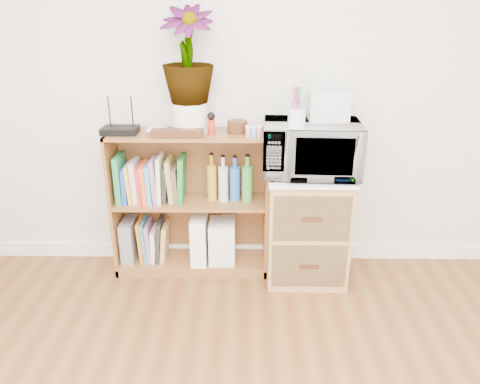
{
  "coord_description": "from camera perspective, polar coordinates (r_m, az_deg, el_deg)",
  "views": [
    {
      "loc": [
        0.01,
        -0.69,
        1.7
      ],
      "look_at": [
        -0.03,
        1.95,
        0.62
      ],
      "focal_mm": 35.0,
      "sensor_mm": 36.0,
      "label": 1
    }
  ],
  "objects": [
    {
      "name": "potted_plant",
      "position": [
        2.85,
        -6.44,
        16.26
      ],
      "size": [
        0.31,
        0.31,
        0.55
      ],
      "primitive_type": "imported",
      "color": "#338036",
      "rests_on": "plant_pot"
    },
    {
      "name": "bookshelf",
      "position": [
        3.07,
        -6.01,
        -1.42
      ],
      "size": [
        1.0,
        0.3,
        0.95
      ],
      "primitive_type": "cube",
      "color": "brown",
      "rests_on": "ground"
    },
    {
      "name": "microwave",
      "position": [
        2.85,
        8.66,
        5.26
      ],
      "size": [
        0.59,
        0.41,
        0.32
      ],
      "primitive_type": "imported",
      "rotation": [
        0.0,
        0.0,
        -0.04
      ],
      "color": "white",
      "rests_on": "wicker_unit"
    },
    {
      "name": "cookbooks",
      "position": [
        3.05,
        -10.78,
        1.37
      ],
      "size": [
        0.43,
        0.2,
        0.31
      ],
      "color": "#217F48",
      "rests_on": "bookshelf"
    },
    {
      "name": "small_appliance",
      "position": [
        2.89,
        10.7,
        10.48
      ],
      "size": [
        0.23,
        0.19,
        0.18
      ],
      "primitive_type": "cube",
      "color": "silver",
      "rests_on": "microwave"
    },
    {
      "name": "pen_cup",
      "position": [
        2.67,
        6.92,
        8.92
      ],
      "size": [
        0.1,
        0.1,
        0.11
      ],
      "primitive_type": "cylinder",
      "color": "white",
      "rests_on": "microwave"
    },
    {
      "name": "file_box",
      "position": [
        3.26,
        -13.32,
        -5.63
      ],
      "size": [
        0.08,
        0.22,
        0.28
      ],
      "primitive_type": "cube",
      "color": "slate",
      "rests_on": "bookshelf"
    },
    {
      "name": "paint_jars",
      "position": [
        2.79,
        1.67,
        7.21
      ],
      "size": [
        0.1,
        0.04,
        0.05
      ],
      "primitive_type": "cube",
      "color": "pink",
      "rests_on": "bookshelf"
    },
    {
      "name": "white_bowl",
      "position": [
        2.91,
        -10.07,
        7.28
      ],
      "size": [
        0.13,
        0.13,
        0.03
      ],
      "primitive_type": "imported",
      "color": "white",
      "rests_on": "bookshelf"
    },
    {
      "name": "magazine_holder_right",
      "position": [
        3.15,
        -1.44,
        -5.91
      ],
      "size": [
        0.09,
        0.23,
        0.28
      ],
      "primitive_type": "cube",
      "color": "white",
      "rests_on": "bookshelf"
    },
    {
      "name": "skirting_board",
      "position": [
        3.36,
        0.53,
        -7.16
      ],
      "size": [
        4.0,
        0.02,
        0.1
      ],
      "primitive_type": "cube",
      "color": "white",
      "rests_on": "ground"
    },
    {
      "name": "router",
      "position": [
        2.97,
        -14.4,
        7.3
      ],
      "size": [
        0.22,
        0.15,
        0.04
      ],
      "primitive_type": "cube",
      "color": "black",
      "rests_on": "bookshelf"
    },
    {
      "name": "wicker_unit",
      "position": [
        3.05,
        8.07,
        -4.21
      ],
      "size": [
        0.5,
        0.45,
        0.7
      ],
      "primitive_type": "cube",
      "color": "#9E7542",
      "rests_on": "ground"
    },
    {
      "name": "trinket_box",
      "position": [
        2.81,
        -7.62,
        7.13
      ],
      "size": [
        0.31,
        0.08,
        0.05
      ],
      "primitive_type": "cube",
      "color": "#3C1C10",
      "rests_on": "bookshelf"
    },
    {
      "name": "magazine_holder_mid",
      "position": [
        3.16,
        -2.93,
        -5.95
      ],
      "size": [
        0.09,
        0.22,
        0.28
      ],
      "primitive_type": "cube",
      "color": "white",
      "rests_on": "bookshelf"
    },
    {
      "name": "magazine_holder_left",
      "position": [
        3.16,
        -4.96,
        -5.56
      ],
      "size": [
        0.1,
        0.26,
        0.32
      ],
      "primitive_type": "cube",
      "color": "white",
      "rests_on": "bookshelf"
    },
    {
      "name": "kokeshi_doll",
      "position": [
        2.85,
        -3.51,
        7.89
      ],
      "size": [
        0.04,
        0.04,
        0.09
      ],
      "primitive_type": "cylinder",
      "color": "red",
      "rests_on": "bookshelf"
    },
    {
      "name": "wooden_bowl",
      "position": [
        2.89,
        -0.34,
        7.95
      ],
      "size": [
        0.12,
        0.12,
        0.07
      ],
      "primitive_type": "cylinder",
      "color": "#3A2010",
      "rests_on": "bookshelf"
    },
    {
      "name": "lower_books",
      "position": [
        3.23,
        -10.46,
        -5.81
      ],
      "size": [
        0.2,
        0.19,
        0.29
      ],
      "color": "#C27922",
      "rests_on": "bookshelf"
    },
    {
      "name": "liquor_bottles",
      "position": [
        2.98,
        -1.18,
        1.62
      ],
      "size": [
        0.29,
        0.07,
        0.31
      ],
      "color": "#B48A21",
      "rests_on": "bookshelf"
    },
    {
      "name": "plant_pot",
      "position": [
        2.91,
        -6.13,
        9.03
      ],
      "size": [
        0.21,
        0.21,
        0.18
      ],
      "primitive_type": "cylinder",
      "color": "white",
      "rests_on": "bookshelf"
    }
  ]
}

